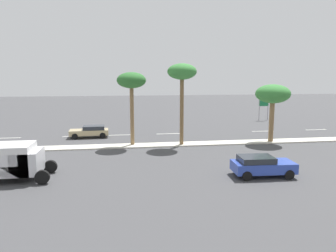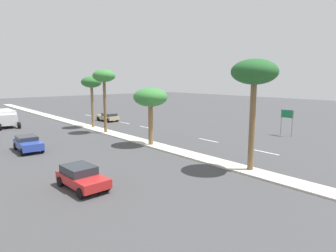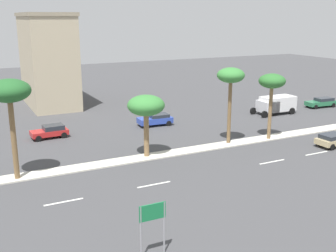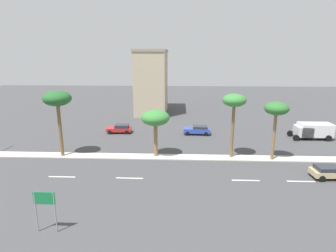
# 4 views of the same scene
# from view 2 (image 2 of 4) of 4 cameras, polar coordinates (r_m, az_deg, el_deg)

# --- Properties ---
(ground_plane) EXTENTS (160.00, 160.00, 0.00)m
(ground_plane) POSITION_cam_2_polar(r_m,az_deg,el_deg) (39.20, -12.17, -1.07)
(ground_plane) COLOR #424244
(median_curb) EXTENTS (1.80, 84.86, 0.12)m
(median_curb) POSITION_cam_2_polar(r_m,az_deg,el_deg) (47.60, -17.61, 0.56)
(median_curb) COLOR beige
(median_curb) RESTS_ON ground
(lane_stripe_center) EXTENTS (0.20, 2.80, 0.01)m
(lane_stripe_center) POSITION_cam_2_polar(r_m,az_deg,el_deg) (29.21, 18.18, -4.79)
(lane_stripe_center) COLOR silver
(lane_stripe_center) RESTS_ON ground
(lane_stripe_outboard) EXTENTS (0.20, 2.80, 0.01)m
(lane_stripe_outboard) POSITION_cam_2_polar(r_m,az_deg,el_deg) (33.30, 7.74, -2.73)
(lane_stripe_outboard) COLOR silver
(lane_stripe_outboard) RESTS_ON ground
(lane_stripe_left) EXTENTS (0.20, 2.80, 0.01)m
(lane_stripe_left) POSITION_cam_2_polar(r_m,az_deg,el_deg) (41.93, -4.39, -0.22)
(lane_stripe_left) COLOR silver
(lane_stripe_left) RESTS_ON ground
(lane_stripe_mid) EXTENTS (0.20, 2.80, 0.01)m
(lane_stripe_mid) POSITION_cam_2_polar(r_m,az_deg,el_deg) (46.41, -8.39, 0.61)
(lane_stripe_mid) COLOR silver
(lane_stripe_mid) RESTS_ON ground
(lane_stripe_inboard) EXTENTS (0.20, 2.80, 0.01)m
(lane_stripe_inboard) POSITION_cam_2_polar(r_m,az_deg,el_deg) (50.76, -11.47, 1.26)
(lane_stripe_inboard) COLOR silver
(lane_stripe_inboard) RESTS_ON ground
(lane_stripe_front) EXTENTS (0.20, 2.80, 0.01)m
(lane_stripe_front) POSITION_cam_2_polar(r_m,az_deg,el_deg) (57.08, -15.00, 1.99)
(lane_stripe_front) COLOR silver
(lane_stripe_front) RESTS_ON ground
(directional_road_sign) EXTENTS (0.10, 1.53, 3.11)m
(directional_road_sign) POSITION_cam_2_polar(r_m,az_deg,el_deg) (38.02, 21.89, 1.61)
(directional_road_sign) COLOR gray
(directional_road_sign) RESTS_ON ground
(palm_tree_far) EXTENTS (3.30, 3.30, 8.06)m
(palm_tree_far) POSITION_cam_2_polar(r_m,az_deg,el_deg) (22.13, 16.25, 9.42)
(palm_tree_far) COLOR brown
(palm_tree_far) RESTS_ON median_curb
(palm_tree_left) EXTENTS (3.43, 3.43, 5.77)m
(palm_tree_left) POSITION_cam_2_polar(r_m,az_deg,el_deg) (29.92, -3.39, 5.34)
(palm_tree_left) COLOR olive
(palm_tree_left) RESTS_ON median_curb
(palm_tree_near) EXTENTS (2.77, 2.77, 7.77)m
(palm_tree_near) POSITION_cam_2_polar(r_m,az_deg,el_deg) (37.62, -12.20, 9.02)
(palm_tree_near) COLOR brown
(palm_tree_near) RESTS_ON median_curb
(palm_tree_leading) EXTENTS (2.77, 2.77, 6.96)m
(palm_tree_leading) POSITION_cam_2_polar(r_m,az_deg,el_deg) (42.13, -14.48, 7.90)
(palm_tree_leading) COLOR olive
(palm_tree_leading) RESTS_ON median_curb
(sedan_tan_outboard) EXTENTS (2.08, 4.23, 1.29)m
(sedan_tan_outboard) POSITION_cam_2_polar(r_m,az_deg,el_deg) (48.69, -11.46, 1.76)
(sedan_tan_outboard) COLOR tan
(sedan_tan_outboard) RESTS_ON ground
(sedan_blue_front) EXTENTS (2.14, 4.17, 1.39)m
(sedan_blue_front) POSITION_cam_2_polar(r_m,az_deg,el_deg) (31.10, -25.31, -2.98)
(sedan_blue_front) COLOR #2D47AD
(sedan_blue_front) RESTS_ON ground
(sedan_red_mid) EXTENTS (2.11, 3.95, 1.38)m
(sedan_red_mid) POSITION_cam_2_polar(r_m,az_deg,el_deg) (19.57, -16.26, -9.33)
(sedan_red_mid) COLOR red
(sedan_red_mid) RESTS_ON ground
(box_truck) EXTENTS (2.63, 5.90, 2.37)m
(box_truck) POSITION_cam_2_polar(r_m,az_deg,el_deg) (47.69, -28.91, 1.40)
(box_truck) COLOR silver
(box_truck) RESTS_ON ground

